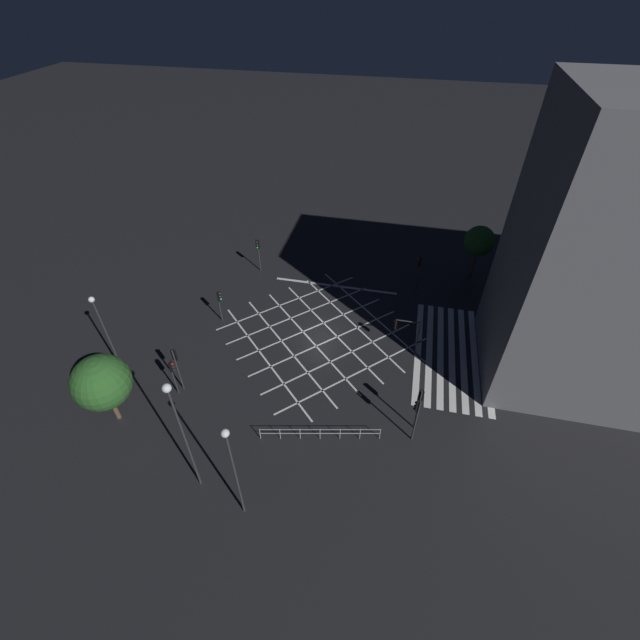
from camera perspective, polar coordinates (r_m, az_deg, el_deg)
name	(u,v)px	position (r m, az deg, el deg)	size (l,w,h in m)	color
ground_plane	(320,334)	(36.70, 0.00, -1.91)	(200.00, 200.00, 0.00)	black
road_markings	(398,343)	(36.52, 10.30, -2.99)	(17.98, 22.96, 0.01)	silver
traffic_light_se_cross	(419,267)	(41.39, 13.08, 6.96)	(0.36, 0.39, 3.53)	#2D2D30
traffic_light_sw_main	(419,401)	(29.05, 13.12, -10.51)	(0.39, 0.36, 3.79)	#2D2D30
traffic_light_median_north	(219,300)	(37.59, -13.27, 2.61)	(0.36, 0.39, 3.21)	#2D2D30
traffic_light_ne_main	(258,249)	(43.29, -8.27, 9.36)	(0.39, 0.36, 3.61)	#2D2D30
traffic_light_nw_cross	(173,371)	(32.17, -19.05, -6.46)	(0.36, 0.39, 3.38)	#2D2D30
traffic_light_median_south	(405,328)	(34.36, 11.23, -1.08)	(0.36, 2.08, 3.27)	#2D2D30
traffic_light_nw_main	(176,361)	(32.12, -18.64, -5.25)	(0.39, 0.36, 4.02)	#2D2D30
traffic_light_sw_cross	(416,413)	(28.24, 12.73, -11.94)	(0.36, 0.39, 4.02)	#2D2D30
street_lamp_east	(103,327)	(33.87, -26.91, -0.79)	(0.42, 0.42, 7.44)	#2D2D30
street_lamp_west	(233,463)	(23.33, -11.59, -18.18)	(0.43, 0.43, 8.03)	#2D2D30
street_lamp_far	(179,423)	(24.20, -18.24, -12.97)	(0.47, 0.47, 9.24)	#2D2D30
street_tree_near	(479,241)	(44.18, 20.47, 9.82)	(2.88, 2.88, 5.41)	brown
street_tree_far	(102,382)	(31.42, -27.10, -7.42)	(3.77, 3.77, 5.61)	brown
pedestrian_railing	(320,433)	(29.37, 0.00, -14.79)	(1.76, 7.87, 1.05)	#B7B7BC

